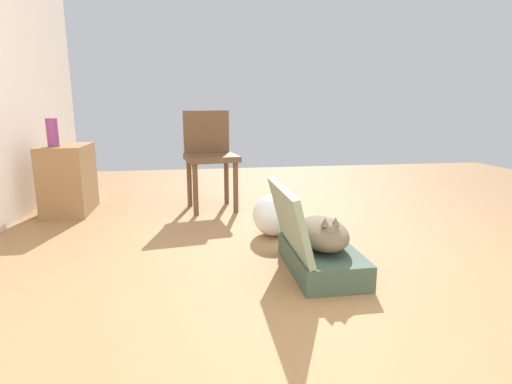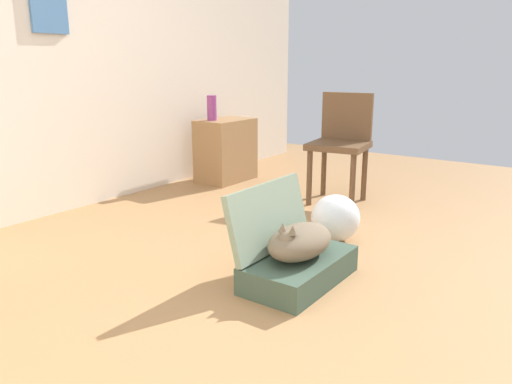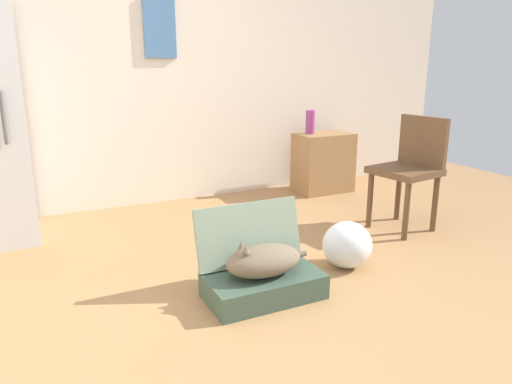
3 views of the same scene
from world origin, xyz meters
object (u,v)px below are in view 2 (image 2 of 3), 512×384
object	(u,v)px
cat	(299,241)
side_table	(226,150)
chair	(341,141)
vase_tall	(212,108)
suitcase_base	(299,269)
plastic_bag_white	(335,218)

from	to	relation	value
cat	side_table	world-z (taller)	side_table
side_table	chair	xyz separation A→B (m)	(-0.03, -1.22, 0.20)
vase_tall	suitcase_base	bearing A→B (deg)	-128.37
suitcase_base	cat	xyz separation A→B (m)	(-0.01, 0.00, 0.16)
suitcase_base	plastic_bag_white	distance (m)	0.69
vase_tall	cat	bearing A→B (deg)	-128.49
plastic_bag_white	suitcase_base	bearing A→B (deg)	-168.39
vase_tall	chair	xyz separation A→B (m)	(0.11, -1.27, -0.21)
cat	vase_tall	size ratio (longest dim) A/B	2.26
vase_tall	chair	distance (m)	1.29
chair	cat	bearing A→B (deg)	-79.37
suitcase_base	side_table	size ratio (longest dim) A/B	1.09
cat	vase_tall	distance (m)	2.38
suitcase_base	side_table	bearing A→B (deg)	48.32
chair	suitcase_base	bearing A→B (deg)	-79.29
cat	chair	distance (m)	1.68
cat	plastic_bag_white	world-z (taller)	cat
vase_tall	plastic_bag_white	bearing A→B (deg)	-114.59
suitcase_base	vase_tall	xyz separation A→B (m)	(1.44, 1.82, 0.64)
plastic_bag_white	side_table	xyz separation A→B (m)	(0.91, 1.64, 0.15)
side_table	plastic_bag_white	bearing A→B (deg)	-119.03
plastic_bag_white	chair	size ratio (longest dim) A/B	0.37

